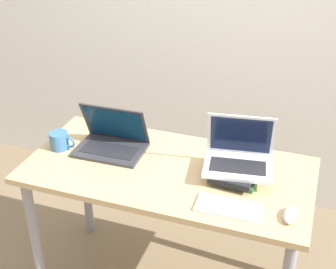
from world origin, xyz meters
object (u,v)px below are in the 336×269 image
(mouse, at_px, (290,215))
(laptop_left, at_px, (112,141))
(laptop_on_books, at_px, (239,156))
(mug, at_px, (60,141))
(wireless_keyboard, at_px, (228,207))
(book_stack, at_px, (236,172))

(mouse, bearing_deg, laptop_left, 164.48)
(laptop_on_books, relative_size, mouse, 2.91)
(laptop_left, xyz_separation_m, mouse, (0.90, -0.25, -0.03))
(mug, bearing_deg, laptop_left, 17.04)
(laptop_left, height_order, wireless_keyboard, laptop_left)
(book_stack, height_order, laptop_on_books, laptop_on_books)
(wireless_keyboard, distance_m, mouse, 0.25)
(book_stack, bearing_deg, mug, -177.18)
(laptop_left, distance_m, book_stack, 0.63)
(book_stack, bearing_deg, mouse, -39.35)
(laptop_left, xyz_separation_m, mug, (-0.25, -0.08, -0.00))
(book_stack, distance_m, laptop_on_books, 0.08)
(laptop_left, height_order, mug, laptop_left)
(laptop_on_books, bearing_deg, book_stack, -91.35)
(wireless_keyboard, xyz_separation_m, mouse, (0.25, 0.02, 0.01))
(laptop_on_books, xyz_separation_m, mug, (-0.88, -0.07, -0.05))
(laptop_on_books, distance_m, mouse, 0.37)
(wireless_keyboard, bearing_deg, mug, 167.69)
(book_stack, xyz_separation_m, mouse, (0.26, -0.22, -0.01))
(wireless_keyboard, relative_size, mug, 1.97)
(mouse, bearing_deg, laptop_on_books, 137.49)
(book_stack, height_order, wireless_keyboard, book_stack)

